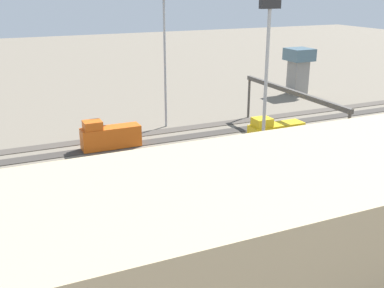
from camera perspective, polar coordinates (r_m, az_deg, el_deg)
ground_plane at (r=78.98m, az=2.92°, el=-0.51°), size 400.00×400.00×0.00m
track_bed_0 at (r=89.69m, az=-0.71°, el=1.96°), size 140.00×2.80×0.12m
track_bed_1 at (r=85.34m, az=0.63°, el=1.06°), size 140.00×2.80×0.12m
track_bed_2 at (r=81.07m, az=2.12°, el=0.07°), size 140.00×2.80×0.12m
track_bed_3 at (r=76.88m, az=3.77°, el=-1.04°), size 140.00×2.80×0.12m
track_bed_4 at (r=72.80m, az=5.61°, el=-2.26°), size 140.00×2.80×0.12m
track_bed_5 at (r=68.84m, az=7.67°, el=-3.63°), size 140.00×2.80×0.12m
train_on_track_1 at (r=79.51m, az=-10.18°, el=0.98°), size 10.00×3.00×5.00m
train_on_track_3 at (r=81.31m, az=10.20°, el=1.39°), size 10.00×3.00×5.00m
train_on_track_4 at (r=73.07m, az=6.99°, el=-0.60°), size 119.80×3.00×3.80m
light_mast_0 at (r=88.04m, az=-3.41°, el=12.40°), size 2.80×0.70×25.26m
light_mast_1 at (r=60.44m, az=9.20°, el=8.94°), size 2.80×0.70×24.86m
signal_gantry at (r=84.66m, az=12.24°, el=5.74°), size 0.70×30.00×8.80m
maintenance_shed at (r=44.51m, az=10.13°, el=-9.32°), size 59.54×19.49×10.92m
control_tower at (r=120.82m, az=13.01°, el=9.22°), size 6.00×6.00×11.53m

